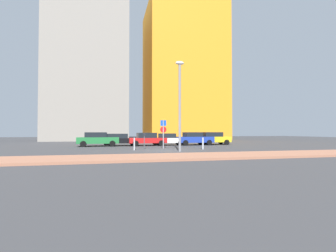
{
  "coord_description": "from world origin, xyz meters",
  "views": [
    {
      "loc": [
        -4.5,
        -20.16,
        1.61
      ],
      "look_at": [
        0.77,
        2.63,
        2.16
      ],
      "focal_mm": 26.0,
      "sensor_mm": 36.0,
      "label": 1
    }
  ],
  "objects": [
    {
      "name": "street_lamp",
      "position": [
        0.87,
        -1.2,
        4.31
      ],
      "size": [
        0.7,
        0.36,
        7.37
      ],
      "color": "gray",
      "rests_on": "ground"
    },
    {
      "name": "traffic_bollard_near",
      "position": [
        -2.59,
        1.08,
        0.54
      ],
      "size": [
        0.13,
        0.13,
        1.09
      ],
      "primitive_type": "cylinder",
      "color": "#B7B7BC",
      "rests_on": "ground"
    },
    {
      "name": "parked_car_black",
      "position": [
        -3.67,
        7.96,
        0.74
      ],
      "size": [
        4.2,
        2.02,
        1.38
      ],
      "color": "black",
      "rests_on": "ground"
    },
    {
      "name": "parked_car_white",
      "position": [
        1.92,
        7.88,
        0.73
      ],
      "size": [
        4.28,
        2.12,
        1.41
      ],
      "color": "white",
      "rests_on": "ground"
    },
    {
      "name": "building_colorful_midrise",
      "position": [
        10.84,
        31.38,
        14.3
      ],
      "size": [
        16.21,
        14.31,
        28.59
      ],
      "primitive_type": "cube",
      "color": "orange",
      "rests_on": "ground"
    },
    {
      "name": "parked_car_green",
      "position": [
        -6.04,
        7.68,
        0.81
      ],
      "size": [
        4.51,
        2.2,
        1.54
      ],
      "color": "#237238",
      "rests_on": "ground"
    },
    {
      "name": "parking_sign_post",
      "position": [
        0.32,
        2.67,
        1.72
      ],
      "size": [
        0.59,
        0.19,
        2.74
      ],
      "color": "gray",
      "rests_on": "ground"
    },
    {
      "name": "parked_car_blue",
      "position": [
        5.17,
        7.63,
        0.79
      ],
      "size": [
        4.47,
        2.14,
        1.54
      ],
      "color": "#1E389E",
      "rests_on": "ground"
    },
    {
      "name": "building_under_construction",
      "position": [
        -8.82,
        29.67,
        12.41
      ],
      "size": [
        14.38,
        15.22,
        24.83
      ],
      "primitive_type": "cube",
      "color": "gray",
      "rests_on": "ground"
    },
    {
      "name": "parked_car_red",
      "position": [
        -0.54,
        7.61,
        0.77
      ],
      "size": [
        4.36,
        2.09,
        1.49
      ],
      "color": "red",
      "rests_on": "ground"
    },
    {
      "name": "traffic_bollard_mid",
      "position": [
        3.6,
        0.73,
        0.54
      ],
      "size": [
        0.15,
        0.15,
        1.08
      ],
      "primitive_type": "cylinder",
      "color": "#B7B7BC",
      "rests_on": "ground"
    },
    {
      "name": "parking_meter",
      "position": [
        -1.56,
        2.29,
        0.97
      ],
      "size": [
        0.18,
        0.14,
        1.51
      ],
      "color": "#4C4C51",
      "rests_on": "ground"
    },
    {
      "name": "sidewalk_brick",
      "position": [
        0.0,
        -5.64,
        0.07
      ],
      "size": [
        40.0,
        3.66,
        0.14
      ],
      "primitive_type": "cube",
      "color": "#9E664C",
      "rests_on": "ground"
    },
    {
      "name": "ground_plane",
      "position": [
        0.0,
        0.0,
        0.0
      ],
      "size": [
        120.0,
        120.0,
        0.0
      ],
      "primitive_type": "plane",
      "color": "#38383A"
    },
    {
      "name": "parked_car_yellow",
      "position": [
        7.78,
        8.1,
        0.81
      ],
      "size": [
        4.16,
        2.17,
        1.55
      ],
      "color": "gold",
      "rests_on": "ground"
    }
  ]
}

